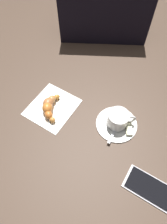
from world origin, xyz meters
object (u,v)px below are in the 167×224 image
Objects in this scene: saucer at (117,124)px; napkin at (52,107)px; croissant at (49,107)px; teaspoon at (119,123)px; laptop_bag at (104,12)px; espresso_cup at (118,119)px; cell_phone at (152,189)px; sugar_packet at (129,126)px.

saucer reaches higher than napkin.
saucer is 0.23m from napkin.
croissant is (0.01, 0.01, 0.02)m from napkin.
saucer is at bearing 5.24° from teaspoon.
laptop_bag is (0.16, -0.44, 0.10)m from teaspoon.
saucer is 0.48m from laptop_bag.
teaspoon is 0.24m from napkin.
laptop_bag is at bearing -101.02° from croissant.
saucer is 0.03m from espresso_cup.
espresso_cup reaches higher than cell_phone.
napkin is 0.98× the size of cell_phone.
croissant reaches higher than teaspoon.
sugar_packet is 0.20m from cell_phone.
croissant is (0.24, 0.01, -0.02)m from espresso_cup.
espresso_cup is at bearing -53.65° from cell_phone.
saucer is 1.12× the size of teaspoon.
croissant reaches higher than saucer.
croissant is at bearing 1.74° from espresso_cup.
teaspoon is (-0.01, -0.00, 0.01)m from saucer.
espresso_cup is at bearing 178.82° from napkin.
saucer is 1.51× the size of espresso_cup.
sugar_packet is 0.19× the size of laptop_bag.
sugar_packet is 0.42× the size of napkin.
sugar_packet is 0.28m from croissant.
espresso_cup is 0.02m from teaspoon.
teaspoon is (-0.00, 0.00, -0.02)m from espresso_cup.
espresso_cup is 0.24m from napkin.
cell_phone is (-0.14, 0.18, -0.00)m from saucer.
laptop_bag is (0.15, -0.44, 0.11)m from saucer.
cell_phone is (-0.10, 0.18, -0.01)m from sugar_packet.
espresso_cup is at bearing 71.05° from sugar_packet.
sugar_packet is 0.49m from laptop_bag.
sugar_packet is 0.41× the size of cell_phone.
croissant is (0.24, 0.01, 0.01)m from teaspoon.
teaspoon is 0.22m from cell_phone.
saucer is at bearing 73.56° from sugar_packet.
sugar_packet is at bearing 175.71° from espresso_cup.
cell_phone is (-0.13, 0.18, -0.01)m from teaspoon.
laptop_bag is at bearing 8.38° from sugar_packet.
teaspoon is at bearing -174.76° from saucer.
espresso_cup is at bearing -178.26° from croissant.
teaspoon is 1.79× the size of sugar_packet.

